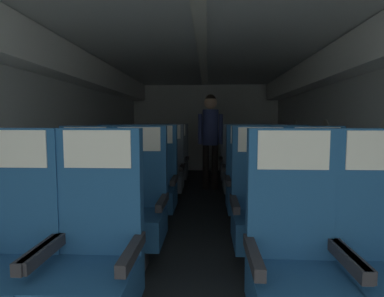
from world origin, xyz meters
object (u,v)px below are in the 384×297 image
at_px(seat_e_left_aisle, 175,162).
at_px(flight_attendant, 210,131).
at_px(seat_c_left_aisle, 156,185).
at_px(seat_e_right_window, 234,163).
at_px(seat_a_left_window, 8,258).
at_px(seat_d_right_aisle, 270,172).
at_px(seat_a_left_aisle, 94,259).
at_px(seat_b_right_aisle, 319,211).
at_px(seat_b_left_aisle, 138,208).
at_px(seat_e_left_window, 148,162).
at_px(seat_d_left_window, 135,171).
at_px(seat_a_right_window, 295,264).
at_px(seat_d_right_window, 239,172).
at_px(seat_c_right_aisle, 289,186).
at_px(seat_d_left_aisle, 168,171).
at_px(seat_e_right_aisle, 260,163).
at_px(seat_c_right_window, 247,186).
at_px(seat_b_left_window, 83,207).
at_px(seat_b_right_window, 261,210).
at_px(seat_c_left_window, 116,184).

height_order(seat_e_left_aisle, flight_attendant, flight_attendant).
height_order(seat_c_left_aisle, seat_e_right_window, same).
xyz_separation_m(seat_a_left_window, seat_e_right_window, (1.47, 3.72, 0.00)).
xyz_separation_m(seat_d_right_aisle, seat_e_right_window, (-0.44, 0.91, 0.00)).
relative_size(seat_a_left_aisle, seat_b_right_aisle, 1.00).
distance_m(seat_a_left_aisle, flight_attendant, 3.90).
relative_size(seat_b_left_aisle, seat_e_right_window, 1.00).
bearing_deg(seat_e_left_window, seat_c_left_aisle, -76.34).
bearing_deg(seat_d_left_window, seat_c_left_aisle, -63.59).
height_order(seat_a_right_window, seat_e_left_window, same).
bearing_deg(seat_b_left_aisle, seat_a_left_aisle, -90.52).
bearing_deg(seat_a_right_window, seat_c_left_aisle, 118.81).
relative_size(seat_d_right_window, flight_attendant, 0.70).
xyz_separation_m(seat_c_right_aisle, seat_d_left_aisle, (-1.47, 0.92, 0.00)).
relative_size(seat_d_left_aisle, seat_e_right_aisle, 1.00).
bearing_deg(seat_b_right_aisle, seat_c_right_window, 115.65).
bearing_deg(seat_d_right_window, seat_c_left_aisle, -137.54).
distance_m(seat_b_left_window, seat_c_right_aisle, 2.13).
bearing_deg(seat_a_left_window, seat_e_left_aisle, 83.06).
xyz_separation_m(seat_b_right_aisle, seat_b_right_window, (-0.46, -0.01, 0.00)).
bearing_deg(seat_c_right_window, seat_d_left_window, 148.05).
xyz_separation_m(seat_a_left_aisle, seat_c_left_aisle, (0.00, 1.85, 0.00)).
bearing_deg(seat_d_right_aisle, flight_attendant, 129.68).
height_order(seat_b_left_aisle, seat_e_right_window, same).
bearing_deg(seat_e_left_aisle, seat_d_left_aisle, -89.87).
bearing_deg(seat_d_right_aisle, seat_c_left_aisle, -146.79).
height_order(seat_a_right_window, seat_e_right_window, same).
relative_size(seat_c_left_aisle, seat_c_right_window, 1.00).
distance_m(seat_c_right_aisle, seat_d_left_aisle, 1.73).
xyz_separation_m(seat_a_left_window, seat_c_left_aisle, (0.45, 1.86, 0.00)).
relative_size(seat_b_right_aisle, seat_e_left_window, 1.00).
relative_size(seat_c_left_aisle, seat_e_right_window, 1.00).
distance_m(seat_a_right_window, seat_e_right_window, 3.71).
relative_size(seat_d_left_window, seat_e_left_window, 1.00).
relative_size(seat_b_right_aisle, flight_attendant, 0.70).
relative_size(seat_b_left_window, seat_d_right_aisle, 1.00).
relative_size(seat_e_left_aisle, flight_attendant, 0.70).
xyz_separation_m(seat_b_left_window, seat_c_left_window, (-0.01, 0.92, 0.00)).
bearing_deg(seat_b_left_window, seat_c_right_window, 32.44).
bearing_deg(seat_a_left_aisle, seat_a_left_window, -178.65).
relative_size(seat_a_left_window, seat_c_left_window, 1.00).
bearing_deg(seat_e_left_window, seat_d_left_window, -90.23).
bearing_deg(seat_b_left_window, seat_b_right_window, -0.46).
bearing_deg(seat_c_left_window, seat_b_right_window, -32.55).
bearing_deg(seat_c_left_window, flight_attendant, 61.12).
xyz_separation_m(seat_e_right_window, flight_attendant, (-0.40, 0.10, 0.54)).
bearing_deg(seat_e_left_aisle, seat_b_right_window, -70.32).
bearing_deg(seat_b_left_window, seat_d_left_aisle, 76.31).
relative_size(seat_b_right_window, flight_attendant, 0.70).
bearing_deg(seat_b_left_aisle, seat_a_right_window, -42.84).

